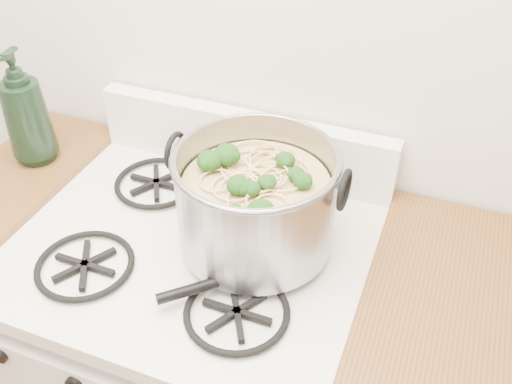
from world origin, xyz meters
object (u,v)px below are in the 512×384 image
gas_range (203,370)px  spatula (281,263)px  stock_pot (256,202)px  bottle (24,108)px  glass_bowl (260,203)px

gas_range → spatula: bearing=-4.7°
stock_pot → gas_range: bearing=-162.6°
spatula → bottle: (-0.71, 0.15, 0.13)m
bottle → spatula: bearing=-12.6°
stock_pot → bottle: bearing=172.3°
stock_pot → spatula: 0.13m
gas_range → stock_pot: (0.14, 0.04, 0.59)m
gas_range → stock_pot: 0.61m
stock_pot → spatula: (0.08, -0.06, -0.09)m
spatula → bottle: 0.74m
bottle → stock_pot: bearing=-8.7°
stock_pot → spatula: stock_pot is taller
bottle → gas_range: bearing=-15.4°
spatula → glass_bowl: (-0.11, 0.16, 0.00)m
gas_range → bottle: bearing=165.6°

